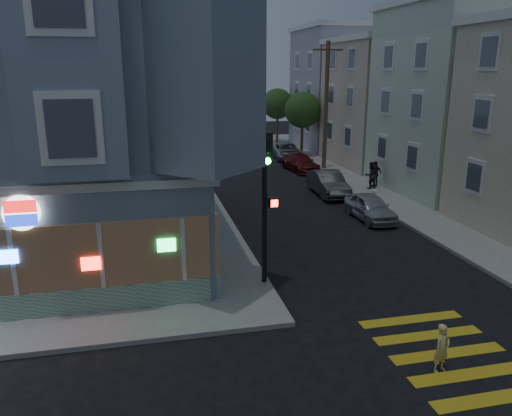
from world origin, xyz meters
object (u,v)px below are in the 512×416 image
object	(u,v)px
street_tree_near	(303,110)
fire_hydrant	(374,195)
pedestrian_a	(371,175)
pedestrian_b	(375,174)
utility_pole	(326,104)
parked_car_a	(370,207)
traffic_signal	(266,183)
parked_car_b	(328,183)
parked_car_c	(300,163)
street_tree_far	(277,104)
parked_car_d	(287,151)
running_child	(442,348)

from	to	relation	value
street_tree_near	fire_hydrant	world-z (taller)	street_tree_near
pedestrian_a	pedestrian_b	world-z (taller)	pedestrian_a
utility_pole	parked_car_a	xyz separation A→B (m)	(-2.19, -12.51, -4.16)
pedestrian_b	traffic_signal	distance (m)	16.50
fire_hydrant	parked_car_b	bearing A→B (deg)	124.11
parked_car_c	traffic_signal	bearing A→B (deg)	-117.18
utility_pole	street_tree_near	world-z (taller)	utility_pole
pedestrian_b	utility_pole	bearing A→B (deg)	-100.90
street_tree_near	street_tree_far	world-z (taller)	same
pedestrian_b	traffic_signal	size ratio (longest dim) A/B	0.31
pedestrian_a	parked_car_d	xyz separation A→B (m)	(-1.79, 12.09, -0.31)
running_child	parked_car_a	world-z (taller)	parked_car_a
pedestrian_b	parked_car_a	distance (m)	6.88
street_tree_near	pedestrian_a	size ratio (longest dim) A/B	3.23
parked_car_b	parked_car_d	distance (m)	12.64
parked_car_a	parked_car_b	bearing A→B (deg)	92.05
street_tree_near	parked_car_b	distance (m)	13.95
running_child	parked_car_d	world-z (taller)	parked_car_d
street_tree_near	fire_hydrant	bearing A→B (deg)	-93.24
street_tree_near	parked_car_b	world-z (taller)	street_tree_near
street_tree_far	traffic_signal	xyz separation A→B (m)	(-9.38, -33.13, -0.27)
parked_car_a	parked_car_d	bearing A→B (deg)	86.47
street_tree_far	pedestrian_a	xyz separation A→B (m)	(0.29, -20.82, -2.96)
parked_car_d	pedestrian_b	bearing A→B (deg)	-73.39
street_tree_near	pedestrian_a	xyz separation A→B (m)	(0.29, -12.82, -2.96)
pedestrian_a	parked_car_d	world-z (taller)	pedestrian_a
utility_pole	parked_car_b	bearing A→B (deg)	-108.45
parked_car_b	fire_hydrant	distance (m)	3.11
street_tree_far	pedestrian_b	world-z (taller)	street_tree_far
utility_pole	pedestrian_a	world-z (taller)	utility_pole
running_child	parked_car_b	distance (m)	17.97
pedestrian_a	pedestrian_b	bearing A→B (deg)	-152.04
parked_car_a	fire_hydrant	world-z (taller)	parked_car_a
parked_car_c	parked_car_a	bearing A→B (deg)	-97.96
utility_pole	street_tree_far	xyz separation A→B (m)	(0.20, 14.00, -0.86)
parked_car_a	parked_car_d	distance (m)	17.81
fire_hydrant	parked_car_c	bearing A→B (deg)	96.31
running_child	pedestrian_a	distance (m)	19.27
pedestrian_b	fire_hydrant	bearing A→B (deg)	44.04
street_tree_near	running_child	distance (m)	31.72
street_tree_near	parked_car_d	size ratio (longest dim) A/B	1.12
parked_car_d	fire_hydrant	world-z (taller)	parked_car_d
street_tree_far	traffic_signal	distance (m)	34.43
street_tree_far	parked_car_d	world-z (taller)	street_tree_far
parked_car_b	fire_hydrant	size ratio (longest dim) A/B	6.00
street_tree_near	running_child	world-z (taller)	street_tree_near
parked_car_c	fire_hydrant	size ratio (longest dim) A/B	5.90
utility_pole	parked_car_c	distance (m)	4.56
parked_car_a	fire_hydrant	distance (m)	3.03
pedestrian_b	parked_car_c	world-z (taller)	pedestrian_b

